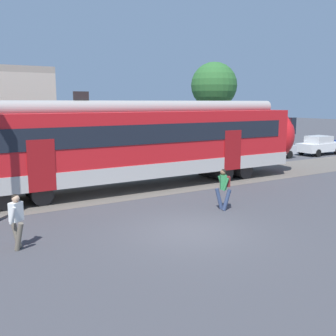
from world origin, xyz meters
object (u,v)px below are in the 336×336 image
Objects in this scene: pedestrian_white at (16,218)px; parked_car_silver at (270,148)px; parked_car_white at (319,145)px; pedestrian_green at (224,186)px.

pedestrian_white is 0.41× the size of parked_car_silver.
parked_car_silver is 0.99× the size of parked_car_white.
pedestrian_white is at bearing -159.87° from parked_car_white.
parked_car_white is (17.32, 9.00, -0.21)m from pedestrian_green.
pedestrian_green is 15.53m from parked_car_silver.
parked_car_silver is at bearing 25.89° from pedestrian_white.
parked_car_silver is at bearing 174.02° from parked_car_white.
pedestrian_green is (7.85, 0.22, 0.03)m from pedestrian_white.
parked_car_white is at bearing -5.98° from parked_car_silver.
pedestrian_white is 7.85m from pedestrian_green.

